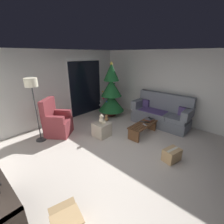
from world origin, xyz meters
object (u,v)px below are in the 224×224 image
at_px(book_stack, 149,119).
at_px(floor_lamp, 32,89).
at_px(remote_graphite, 142,122).
at_px(teddy_bear_honey_by_tree, 106,119).
at_px(remote_silver, 145,125).
at_px(teddy_bear_cream, 102,119).
at_px(remote_black, 147,122).
at_px(cell_phone, 150,118).
at_px(christmas_tree, 111,93).
at_px(armchair, 57,122).
at_px(ottoman, 102,130).
at_px(cardboard_box_open_near_shelf, 67,224).
at_px(cardboard_box_taped_mid_floor, 172,155).
at_px(coffee_table, 143,127).
at_px(couch, 161,114).

distance_m(book_stack, floor_lamp, 3.49).
height_order(remote_graphite, teddy_bear_honey_by_tree, remote_graphite).
relative_size(remote_graphite, floor_lamp, 0.09).
bearing_deg(floor_lamp, teddy_bear_honey_by_tree, -12.45).
xyz_separation_m(remote_silver, teddy_bear_cream, (-0.85, 0.95, 0.17)).
relative_size(remote_black, teddy_bear_cream, 0.55).
bearing_deg(remote_silver, teddy_bear_cream, 152.53).
relative_size(cell_phone, christmas_tree, 0.07).
distance_m(remote_black, cell_phone, 0.24).
bearing_deg(remote_silver, armchair, 150.50).
distance_m(remote_graphite, teddy_bear_honey_by_tree, 1.45).
bearing_deg(remote_graphite, ottoman, -48.47).
height_order(remote_black, cardboard_box_open_near_shelf, remote_black).
height_order(christmas_tree, cardboard_box_taped_mid_floor, christmas_tree).
height_order(armchair, cardboard_box_open_near_shelf, armchair).
height_order(remote_black, teddy_bear_cream, teddy_bear_cream).
xyz_separation_m(christmas_tree, armchair, (-2.31, 0.14, -0.53)).
relative_size(remote_black, christmas_tree, 0.07).
xyz_separation_m(coffee_table, christmas_tree, (0.56, 1.82, 0.69)).
height_order(remote_graphite, floor_lamp, floor_lamp).
height_order(remote_silver, teddy_bear_honey_by_tree, remote_silver).
height_order(remote_silver, cell_phone, cell_phone).
height_order(coffee_table, christmas_tree, christmas_tree).
bearing_deg(cell_phone, book_stack, 121.35).
height_order(book_stack, floor_lamp, floor_lamp).
height_order(cell_phone, cardboard_box_taped_mid_floor, cell_phone).
bearing_deg(coffee_table, remote_silver, -116.60).
bearing_deg(remote_black, christmas_tree, 36.80).
bearing_deg(remote_graphite, cell_phone, 151.58).
bearing_deg(teddy_bear_cream, book_stack, -33.59).
bearing_deg(floor_lamp, armchair, -3.54).
bearing_deg(remote_graphite, floor_lamp, -49.19).
bearing_deg(couch, remote_black, 179.44).
relative_size(remote_black, armchair, 0.14).
xyz_separation_m(remote_graphite, teddy_bear_honey_by_tree, (-0.16, 1.42, -0.26)).
xyz_separation_m(christmas_tree, teddy_bear_honey_by_tree, (-0.62, -0.31, -0.81)).
xyz_separation_m(remote_graphite, book_stack, (0.29, -0.07, 0.02)).
distance_m(floor_lamp, cardboard_box_taped_mid_floor, 3.82).
height_order(couch, cardboard_box_taped_mid_floor, couch).
xyz_separation_m(book_stack, cardboard_box_taped_mid_floor, (-1.00, -1.18, -0.25)).
xyz_separation_m(christmas_tree, ottoman, (-1.46, -0.95, -0.72)).
relative_size(couch, coffee_table, 1.78).
height_order(floor_lamp, teddy_bear_cream, floor_lamp).
relative_size(ottoman, teddy_bear_honey_by_tree, 1.54).
bearing_deg(book_stack, floor_lamp, 143.29).
distance_m(couch, floor_lamp, 4.07).
xyz_separation_m(book_stack, teddy_bear_cream, (-1.28, 0.85, 0.14)).
bearing_deg(teddy_bear_honey_by_tree, coffee_table, -87.63).
distance_m(armchair, teddy_bear_honey_by_tree, 1.77).
bearing_deg(couch, coffee_table, 177.75).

